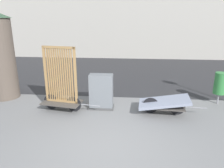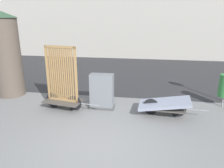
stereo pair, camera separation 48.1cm
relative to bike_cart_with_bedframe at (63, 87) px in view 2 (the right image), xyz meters
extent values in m
plane|color=slate|center=(1.70, -2.14, -0.80)|extent=(60.00, 60.00, 0.00)
cube|color=#2D2D30|center=(1.70, 5.48, -0.80)|extent=(56.00, 8.18, 0.01)
cube|color=#4C4742|center=(0.00, 0.00, -0.52)|extent=(1.40, 0.94, 0.04)
cylinder|color=black|center=(0.41, -0.07, -0.54)|extent=(0.53, 0.12, 0.53)
cylinder|color=black|center=(-0.42, 0.07, -0.54)|extent=(0.53, 0.12, 0.53)
cylinder|color=gray|center=(0.98, -0.17, -0.52)|extent=(0.69, 0.15, 0.03)
cube|color=#A87F4C|center=(0.00, 0.00, -0.46)|extent=(1.13, 0.26, 0.07)
cube|color=#A87F4C|center=(0.00, 0.00, 1.35)|extent=(1.13, 0.26, 0.07)
cube|color=#A87F4C|center=(-0.53, 0.09, 0.44)|extent=(0.08, 0.08, 1.88)
cube|color=#A87F4C|center=(0.52, -0.09, 0.44)|extent=(0.08, 0.08, 1.88)
cube|color=#A87F4C|center=(-0.42, 0.07, 0.44)|extent=(0.04, 0.05, 1.81)
cube|color=#A87F4C|center=(-0.34, 0.06, 0.44)|extent=(0.04, 0.05, 1.81)
cube|color=#A87F4C|center=(-0.27, 0.05, 0.44)|extent=(0.04, 0.05, 1.81)
cube|color=#A87F4C|center=(-0.19, 0.03, 0.44)|extent=(0.04, 0.05, 1.81)
cube|color=#A87F4C|center=(-0.12, 0.02, 0.44)|extent=(0.04, 0.05, 1.81)
cube|color=#A87F4C|center=(-0.04, 0.01, 0.44)|extent=(0.04, 0.05, 1.81)
cube|color=#A87F4C|center=(0.03, -0.01, 0.44)|extent=(0.04, 0.05, 1.81)
cube|color=#A87F4C|center=(0.11, -0.02, 0.44)|extent=(0.04, 0.05, 1.81)
cube|color=#A87F4C|center=(0.18, -0.03, 0.44)|extent=(0.04, 0.05, 1.81)
cube|color=#A87F4C|center=(0.26, -0.04, 0.44)|extent=(0.04, 0.05, 1.81)
cube|color=#A87F4C|center=(0.33, -0.06, 0.44)|extent=(0.04, 0.05, 1.81)
cube|color=#A87F4C|center=(0.41, -0.07, 0.44)|extent=(0.04, 0.05, 1.81)
cube|color=#4C4742|center=(3.40, 0.00, -0.52)|extent=(1.35, 0.82, 0.04)
cylinder|color=black|center=(3.82, -0.03, -0.54)|extent=(0.53, 0.08, 0.53)
cylinder|color=black|center=(2.98, 0.03, -0.54)|extent=(0.53, 0.08, 0.53)
cylinder|color=gray|center=(4.40, -0.08, -0.52)|extent=(0.70, 0.08, 0.03)
cube|color=#8C93A8|center=(3.40, 0.00, -0.38)|extent=(1.67, 1.01, 0.37)
cube|color=#4C4C4C|center=(1.30, 0.26, -0.76)|extent=(0.85, 0.44, 0.08)
cube|color=slate|center=(1.30, 0.26, -0.19)|extent=(0.79, 0.38, 1.22)
cylinder|color=gray|center=(5.50, 1.04, -0.60)|extent=(0.06, 0.06, 0.40)
cylinder|color=brown|center=(-2.62, 1.04, 0.71)|extent=(1.04, 1.04, 3.03)
cone|color=#335138|center=(-2.62, 1.04, 2.35)|extent=(1.17, 1.17, 0.24)
camera|label=1|loc=(2.28, -6.72, 2.31)|focal=35.00mm
camera|label=2|loc=(2.75, -6.66, 2.31)|focal=35.00mm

